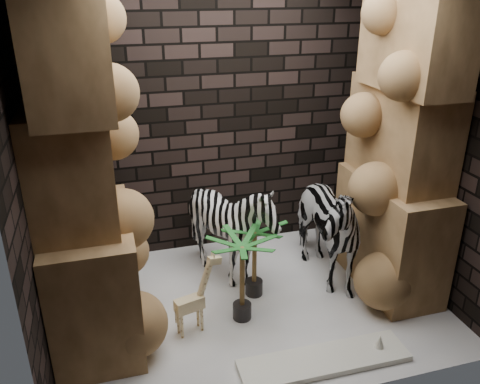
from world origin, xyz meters
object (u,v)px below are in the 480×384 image
object	(u,v)px
zebra_left	(232,234)
surfboard	(324,360)
palm_front	(254,260)
palm_back	(242,279)
zebra_right	(319,216)
giraffe_toy	(189,296)

from	to	relation	value
zebra_left	surfboard	distance (m)	1.52
zebra_left	palm_front	size ratio (longest dim) A/B	1.49
palm_back	zebra_left	bearing A→B (deg)	83.24
zebra_right	palm_front	distance (m)	0.78
zebra_left	palm_back	world-z (taller)	zebra_left
zebra_right	giraffe_toy	bearing A→B (deg)	-162.82
giraffe_toy	surfboard	distance (m)	1.23
zebra_right	giraffe_toy	size ratio (longest dim) A/B	1.88
giraffe_toy	zebra_right	bearing A→B (deg)	4.49
palm_front	surfboard	world-z (taller)	palm_front
palm_back	surfboard	distance (m)	0.97
zebra_left	palm_front	bearing A→B (deg)	-46.47
zebra_right	palm_back	bearing A→B (deg)	-156.77
palm_back	surfboard	bearing A→B (deg)	-57.34
zebra_right	surfboard	size ratio (longest dim) A/B	0.99
giraffe_toy	palm_back	size ratio (longest dim) A/B	0.88
zebra_left	palm_front	distance (m)	0.36
palm_front	giraffe_toy	bearing A→B (deg)	-151.35
palm_back	giraffe_toy	bearing A→B (deg)	-172.97
surfboard	zebra_right	bearing A→B (deg)	69.87
giraffe_toy	palm_back	distance (m)	0.50
giraffe_toy	palm_front	world-z (taller)	palm_front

